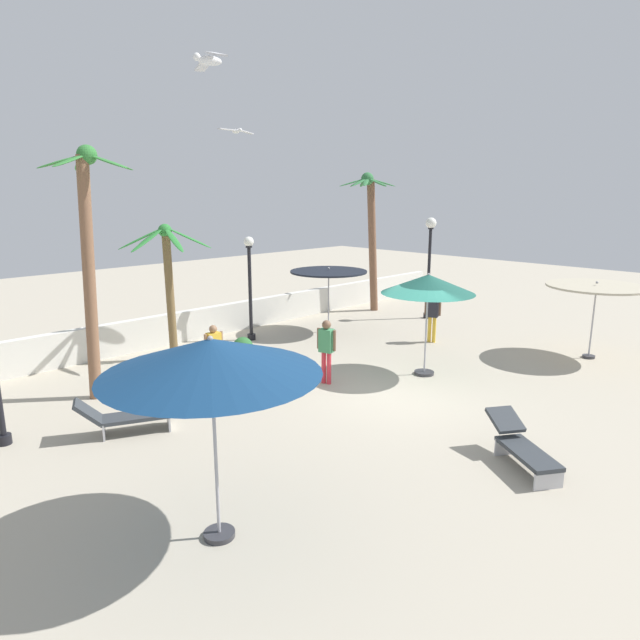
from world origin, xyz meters
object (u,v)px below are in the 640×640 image
at_px(guest_0, 214,347).
at_px(seagull_1, 236,131).
at_px(patio_umbrella_3, 211,357).
at_px(patio_umbrella_1, 596,288).
at_px(guest_2, 433,312).
at_px(palm_tree_1, 89,251).
at_px(palm_tree_0, 168,270).
at_px(lounge_chair_0, 521,445).
at_px(lamp_post_0, 430,252).
at_px(seagull_0, 208,60).
at_px(lounge_chair_1, 123,416).
at_px(patio_umbrella_2, 329,274).
at_px(planter, 243,353).
at_px(patio_umbrella_0, 428,285).
at_px(lamp_post_1, 250,280).
at_px(guest_1, 326,345).
at_px(palm_tree_2, 371,227).

height_order(guest_0, seagull_1, seagull_1).
bearing_deg(seagull_1, patio_umbrella_3, -129.34).
bearing_deg(patio_umbrella_1, guest_0, 145.52).
height_order(patio_umbrella_3, guest_2, patio_umbrella_3).
distance_m(patio_umbrella_3, seagull_1, 10.22).
relative_size(patio_umbrella_1, palm_tree_1, 0.47).
bearing_deg(palm_tree_0, lounge_chair_0, -84.00).
distance_m(patio_umbrella_1, palm_tree_1, 14.13).
distance_m(lamp_post_0, guest_0, 10.56).
bearing_deg(seagull_0, lounge_chair_1, 86.94).
xyz_separation_m(palm_tree_0, guest_0, (-0.18, -2.48, -1.81)).
distance_m(patio_umbrella_2, seagull_0, 12.57).
bearing_deg(planter, patio_umbrella_0, -53.96).
relative_size(lamp_post_1, lounge_chair_1, 1.82).
xyz_separation_m(guest_2, planter, (-6.08, 2.45, -0.67)).
distance_m(palm_tree_0, lounge_chair_0, 10.77).
height_order(patio_umbrella_3, lamp_post_1, lamp_post_1).
height_order(patio_umbrella_2, lamp_post_1, lamp_post_1).
bearing_deg(planter, guest_1, -77.98).
xyz_separation_m(palm_tree_0, lounge_chair_0, (1.10, -10.46, -2.31)).
xyz_separation_m(patio_umbrella_3, lounge_chair_0, (5.21, -2.13, -2.35)).
bearing_deg(seagull_0, guest_1, 30.14).
bearing_deg(palm_tree_2, seagull_1, -170.22).
distance_m(patio_umbrella_2, lounge_chair_0, 10.70).
bearing_deg(patio_umbrella_2, guest_2, -66.69).
bearing_deg(lounge_chair_1, palm_tree_2, 18.13).
bearing_deg(patio_umbrella_2, guest_1, -136.37).
height_order(patio_umbrella_0, lamp_post_1, lamp_post_1).
distance_m(patio_umbrella_3, guest_0, 7.29).
xyz_separation_m(lounge_chair_1, seagull_1, (5.35, 2.94, 6.29)).
bearing_deg(lounge_chair_0, guest_2, 44.63).
bearing_deg(patio_umbrella_3, patio_umbrella_0, 14.41).
bearing_deg(lounge_chair_1, guest_1, -8.85).
bearing_deg(palm_tree_1, lamp_post_1, 15.39).
bearing_deg(planter, palm_tree_0, 120.37).
height_order(patio_umbrella_1, palm_tree_0, palm_tree_0).
xyz_separation_m(palm_tree_2, planter, (-8.42, -2.26, -3.18)).
relative_size(patio_umbrella_0, palm_tree_0, 0.70).
xyz_separation_m(palm_tree_2, guest_2, (-2.34, -4.71, -2.51)).
height_order(palm_tree_2, lounge_chair_1, palm_tree_2).
xyz_separation_m(lounge_chair_0, seagull_1, (0.77, 9.43, 6.27)).
bearing_deg(palm_tree_2, patio_umbrella_1, -92.88).
xyz_separation_m(palm_tree_1, guest_2, (10.09, -2.93, -2.55)).
xyz_separation_m(palm_tree_1, lamp_post_1, (5.97, 1.64, -1.54)).
xyz_separation_m(patio_umbrella_3, palm_tree_1, (1.25, 6.85, 0.86)).
bearing_deg(patio_umbrella_0, lamp_post_0, 33.70).
relative_size(patio_umbrella_0, patio_umbrella_3, 0.93).
bearing_deg(guest_0, seagull_1, 35.13).
distance_m(patio_umbrella_1, guest_0, 11.34).
height_order(palm_tree_0, palm_tree_2, palm_tree_2).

